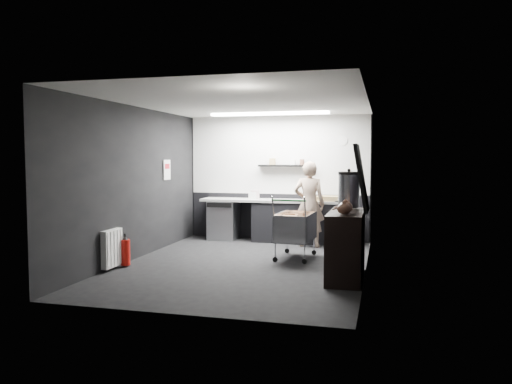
# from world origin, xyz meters

# --- Properties ---
(floor) EXTENTS (5.50, 5.50, 0.00)m
(floor) POSITION_xyz_m (0.00, 0.00, 0.00)
(floor) COLOR black
(floor) RESTS_ON ground
(ceiling) EXTENTS (5.50, 5.50, 0.00)m
(ceiling) POSITION_xyz_m (0.00, 0.00, 2.70)
(ceiling) COLOR silver
(ceiling) RESTS_ON wall_back
(wall_back) EXTENTS (5.50, 0.00, 5.50)m
(wall_back) POSITION_xyz_m (0.00, 2.75, 1.35)
(wall_back) COLOR black
(wall_back) RESTS_ON floor
(wall_front) EXTENTS (5.50, 0.00, 5.50)m
(wall_front) POSITION_xyz_m (0.00, -2.75, 1.35)
(wall_front) COLOR black
(wall_front) RESTS_ON floor
(wall_left) EXTENTS (0.00, 5.50, 5.50)m
(wall_left) POSITION_xyz_m (-2.00, 0.00, 1.35)
(wall_left) COLOR black
(wall_left) RESTS_ON floor
(wall_right) EXTENTS (0.00, 5.50, 5.50)m
(wall_right) POSITION_xyz_m (2.00, 0.00, 1.35)
(wall_right) COLOR black
(wall_right) RESTS_ON floor
(kitchen_wall_panel) EXTENTS (3.95, 0.02, 1.70)m
(kitchen_wall_panel) POSITION_xyz_m (0.00, 2.73, 1.85)
(kitchen_wall_panel) COLOR silver
(kitchen_wall_panel) RESTS_ON wall_back
(dado_panel) EXTENTS (3.95, 0.02, 1.00)m
(dado_panel) POSITION_xyz_m (0.00, 2.73, 0.50)
(dado_panel) COLOR black
(dado_panel) RESTS_ON wall_back
(floating_shelf) EXTENTS (1.20, 0.22, 0.04)m
(floating_shelf) POSITION_xyz_m (0.20, 2.62, 1.62)
(floating_shelf) COLOR black
(floating_shelf) RESTS_ON wall_back
(wall_clock) EXTENTS (0.20, 0.03, 0.20)m
(wall_clock) POSITION_xyz_m (1.40, 2.72, 2.15)
(wall_clock) COLOR white
(wall_clock) RESTS_ON wall_back
(poster) EXTENTS (0.02, 0.30, 0.40)m
(poster) POSITION_xyz_m (-1.98, 1.30, 1.55)
(poster) COLOR white
(poster) RESTS_ON wall_left
(poster_red_band) EXTENTS (0.02, 0.22, 0.10)m
(poster_red_band) POSITION_xyz_m (-1.98, 1.30, 1.62)
(poster_red_band) COLOR #B41622
(poster_red_band) RESTS_ON poster
(radiator) EXTENTS (0.10, 0.50, 0.60)m
(radiator) POSITION_xyz_m (-1.94, -0.90, 0.35)
(radiator) COLOR white
(radiator) RESTS_ON wall_left
(ceiling_strip) EXTENTS (2.40, 0.20, 0.04)m
(ceiling_strip) POSITION_xyz_m (0.00, 1.85, 2.67)
(ceiling_strip) COLOR white
(ceiling_strip) RESTS_ON ceiling
(prep_counter) EXTENTS (3.20, 0.61, 0.90)m
(prep_counter) POSITION_xyz_m (0.14, 2.42, 0.46)
(prep_counter) COLOR black
(prep_counter) RESTS_ON floor
(person) EXTENTS (0.64, 0.42, 1.72)m
(person) POSITION_xyz_m (0.81, 1.97, 0.86)
(person) COLOR beige
(person) RESTS_ON floor
(shopping_cart) EXTENTS (0.65, 1.02, 1.10)m
(shopping_cart) POSITION_xyz_m (0.74, 0.74, 0.52)
(shopping_cart) COLOR silver
(shopping_cart) RESTS_ON floor
(sideboard) EXTENTS (0.57, 1.33, 2.00)m
(sideboard) POSITION_xyz_m (1.74, -0.51, 0.63)
(sideboard) COLOR black
(sideboard) RESTS_ON floor
(fire_extinguisher) EXTENTS (0.16, 0.16, 0.52)m
(fire_extinguisher) POSITION_xyz_m (-1.85, -0.64, 0.25)
(fire_extinguisher) COLOR #B1110B
(fire_extinguisher) RESTS_ON floor
(cardboard_box) EXTENTS (0.55, 0.44, 0.10)m
(cardboard_box) POSITION_xyz_m (1.17, 2.37, 0.95)
(cardboard_box) COLOR #9E8654
(cardboard_box) RESTS_ON prep_counter
(pink_tub) EXTENTS (0.20, 0.20, 0.20)m
(pink_tub) POSITION_xyz_m (-0.44, 2.42, 1.00)
(pink_tub) COLOR beige
(pink_tub) RESTS_ON prep_counter
(white_container) EXTENTS (0.20, 0.17, 0.15)m
(white_container) POSITION_xyz_m (-0.48, 2.37, 0.97)
(white_container) COLOR white
(white_container) RESTS_ON prep_counter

